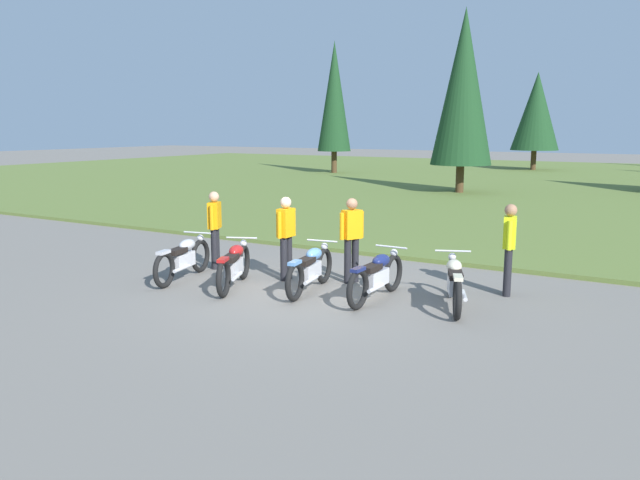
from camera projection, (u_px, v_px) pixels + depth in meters
name	position (u px, v px, depth m)	size (l,w,h in m)	color
ground_plane	(304.00, 293.00, 11.60)	(140.00, 140.00, 0.00)	slate
grass_moorland	(559.00, 184.00, 33.32)	(80.00, 44.00, 0.10)	#5B7033
motorcycle_silver	(183.00, 258.00, 12.55)	(0.73, 2.07, 0.88)	black
motorcycle_red	(234.00, 265.00, 11.92)	(0.97, 1.98, 0.88)	black
motorcycle_sky_blue	(311.00, 268.00, 11.63)	(0.66, 2.09, 0.88)	black
motorcycle_navy	(377.00, 276.00, 11.06)	(0.62, 2.10, 0.88)	black
motorcycle_cream	(454.00, 282.00, 10.60)	(0.97, 1.98, 0.88)	black
rider_in_hivis_vest	(509.00, 244.00, 11.28)	(0.30, 0.54, 1.67)	black
rider_near_row_end	(215.00, 225.00, 13.46)	(0.35, 0.51, 1.67)	black
rider_checking_bike	(352.00, 235.00, 12.21)	(0.36, 0.50, 1.67)	black
rider_with_back_turned	(286.00, 233.00, 12.43)	(0.22, 0.55, 1.67)	black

